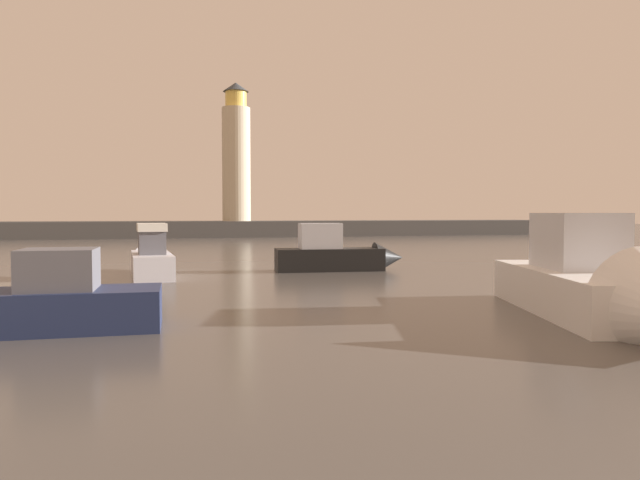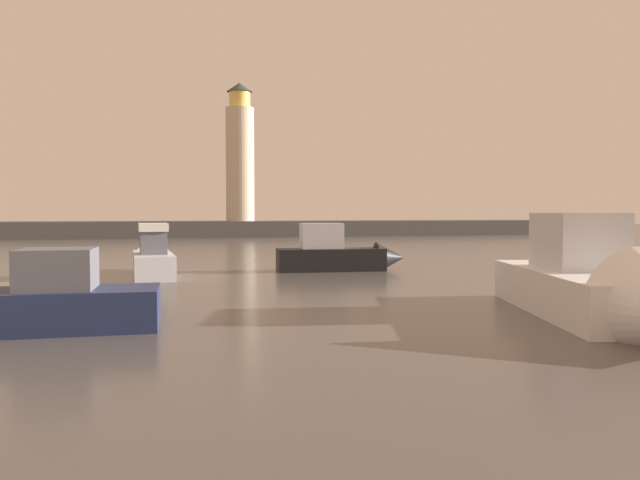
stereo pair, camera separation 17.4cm
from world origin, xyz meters
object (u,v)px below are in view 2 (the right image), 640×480
at_px(motorboat_0, 342,254).
at_px(motorboat_1, 611,291).
at_px(lighthouse, 240,156).
at_px(motorboat_5, 152,258).

relative_size(motorboat_0, motorboat_1, 0.66).
bearing_deg(motorboat_1, lighthouse, 91.71).
bearing_deg(motorboat_1, motorboat_0, 98.86).
height_order(motorboat_0, motorboat_1, motorboat_1).
relative_size(motorboat_1, motorboat_5, 1.49).
bearing_deg(lighthouse, motorboat_0, -90.85).
height_order(lighthouse, motorboat_5, lighthouse).
xyz_separation_m(motorboat_1, motorboat_5, (-10.64, 14.63, -0.08)).
relative_size(lighthouse, motorboat_5, 2.47).
bearing_deg(motorboat_0, motorboat_1, -81.14).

